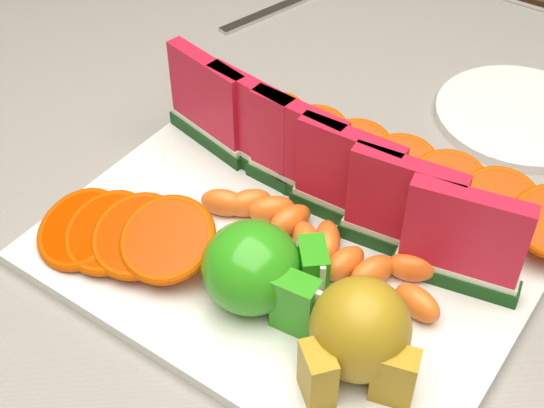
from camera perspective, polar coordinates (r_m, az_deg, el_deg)
table at (r=0.76m, az=4.32°, el=-8.47°), size 1.40×0.90×0.75m
tablecloth at (r=0.71m, az=4.59°, el=-5.34°), size 1.53×1.03×0.20m
platter at (r=0.66m, az=1.17°, el=-3.61°), size 0.40×0.30×0.01m
apple_cluster at (r=0.59m, az=-0.88°, el=-5.05°), size 0.12×0.10×0.07m
pear_cluster at (r=0.55m, az=6.62°, el=-9.77°), size 0.10×0.10×0.08m
side_plate at (r=0.85m, az=18.21°, el=6.35°), size 0.24×0.24×0.01m
fork at (r=1.01m, az=0.53°, el=14.61°), size 0.06×0.19×0.00m
watermelon_row at (r=0.66m, az=3.80°, el=2.83°), size 0.39×0.07×0.10m
orange_fan_front at (r=0.65m, az=-11.14°, el=-2.21°), size 0.17×0.12×0.05m
orange_fan_back at (r=0.71m, az=9.63°, el=2.85°), size 0.38×0.10×0.05m
tangerine_segments at (r=0.65m, az=3.55°, el=-2.79°), size 0.24×0.07×0.03m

